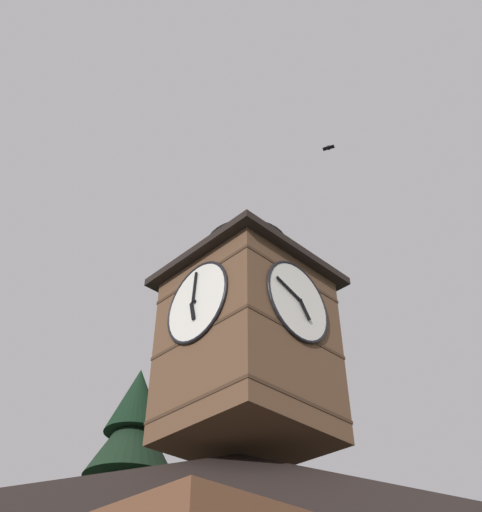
{
  "coord_description": "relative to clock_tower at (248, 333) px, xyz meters",
  "views": [
    {
      "loc": [
        10.79,
        10.62,
        1.5
      ],
      "look_at": [
        -0.33,
        -0.77,
        14.0
      ],
      "focal_mm": 41.84,
      "sensor_mm": 36.0,
      "label": 1
    }
  ],
  "objects": [
    {
      "name": "flying_bird_high",
      "position": [
        -2.31,
        2.3,
        8.43
      ],
      "size": [
        0.34,
        0.49,
        0.13
      ],
      "color": "black"
    },
    {
      "name": "clock_tower",
      "position": [
        0.0,
        0.0,
        0.0
      ],
      "size": [
        4.78,
        4.78,
        8.43
      ],
      "color": "brown",
      "rests_on": "building_main"
    }
  ]
}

